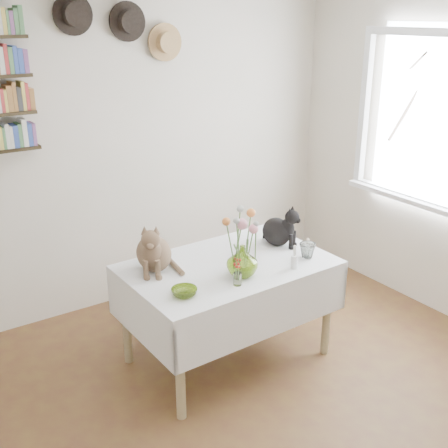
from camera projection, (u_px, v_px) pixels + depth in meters
room at (313, 248)px, 2.58m from camera, size 4.08×4.58×2.58m
window at (438, 137)px, 4.17m from camera, size 0.12×1.52×1.32m
dining_table at (228, 288)px, 3.74m from camera, size 1.36×0.89×0.72m
tabby_cat at (153, 244)px, 3.54m from camera, size 0.36×0.38×0.35m
black_cat at (277, 225)px, 3.93m from camera, size 0.30×0.32×0.30m
flower_vase at (242, 261)px, 3.48m from camera, size 0.23×0.23×0.20m
green_bowl at (184, 292)px, 3.26m from camera, size 0.16×0.16×0.05m
drinking_glass at (307, 251)px, 3.76m from camera, size 0.15×0.15×0.10m
candlestick at (294, 261)px, 3.60m from camera, size 0.04×0.04×0.16m
berry_jar at (237, 272)px, 3.36m from camera, size 0.05×0.05×0.20m
porcelain_figurine at (307, 244)px, 3.89m from camera, size 0.04×0.04×0.08m
flower_bouquet at (242, 225)px, 3.40m from camera, size 0.17×0.13×0.39m
wall_hats at (125, 27)px, 4.01m from camera, size 0.98×0.09×0.48m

